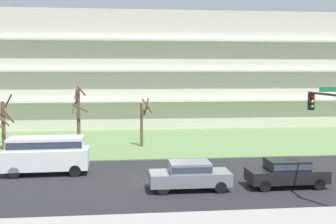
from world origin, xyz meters
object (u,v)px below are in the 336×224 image
Objects in this scene: tree_left at (79,117)px; tree_center at (143,121)px; van_white_near_left at (46,152)px; tree_far_left at (3,122)px; sedan_black_center_left at (287,172)px; traffic_signal_mast at (336,124)px; sedan_gray_center_right at (190,174)px.

tree_center is (5.25, 1.45, -0.56)m from tree_left.
tree_far_left is at bearing -61.60° from van_white_near_left.
traffic_signal_mast reaches higher than sedan_black_center_left.
van_white_near_left is (4.93, -8.48, -0.99)m from tree_far_left.
tree_center is 15.47m from sedan_black_center_left.
traffic_signal_mast is at bearing -67.68° from sedan_black_center_left.
sedan_black_center_left and sedan_gray_center_right have the same top height.
sedan_black_center_left is 5.50m from sedan_gray_center_right.
sedan_gray_center_right is at bearing -59.23° from tree_left.
sedan_black_center_left is at bearing 113.01° from traffic_signal_mast.
sedan_gray_center_right is (1.93, -13.50, -1.37)m from tree_center.
tree_center is 0.75× the size of traffic_signal_mast.
tree_center is at bearing 117.83° from traffic_signal_mast.
tree_far_left is 11.44m from tree_center.
traffic_signal_mast is at bearing -38.34° from tree_far_left.
tree_left is at bearing 120.82° from sedan_gray_center_right.
tree_left reaches higher than tree_center.
traffic_signal_mast is at bearing -62.17° from tree_center.
tree_left is 1.02× the size of van_white_near_left.
tree_center is at bearing 98.17° from sedan_gray_center_right.
tree_left is 0.94× the size of traffic_signal_mast.
tree_center is (11.43, 0.52, -0.15)m from tree_far_left.
tree_far_left is at bearing -177.40° from tree_center.
traffic_signal_mast is (15.16, -7.41, 2.52)m from van_white_near_left.
van_white_near_left is at bearing 161.40° from sedan_black_center_left.
sedan_gray_center_right is 7.94m from traffic_signal_mast.
tree_far_left reaches higher than sedan_black_center_left.
sedan_gray_center_right is (-5.50, 0.00, 0.00)m from sedan_black_center_left.
tree_far_left reaches higher than tree_center.
tree_center is at bearing -127.60° from van_white_near_left.
sedan_black_center_left is at bearing -34.54° from tree_far_left.
tree_center is at bearing 2.60° from tree_far_left.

